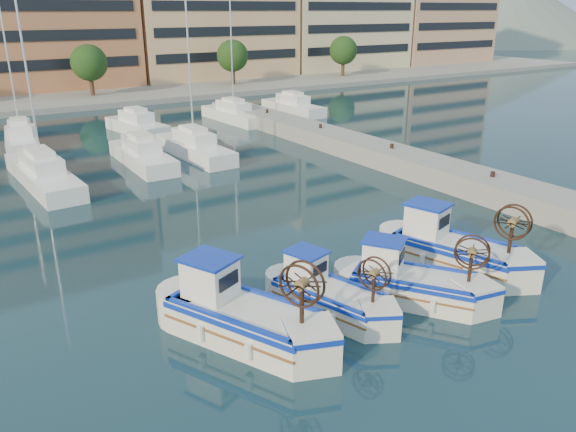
{
  "coord_description": "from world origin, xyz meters",
  "views": [
    {
      "loc": [
        -12.52,
        -12.7,
        9.87
      ],
      "look_at": [
        -0.21,
        6.25,
        1.5
      ],
      "focal_mm": 35.0,
      "sensor_mm": 36.0,
      "label": 1
    }
  ],
  "objects_px": {
    "fishing_boat_a": "(241,314)",
    "fishing_boat_d": "(452,248)",
    "fishing_boat_b": "(328,294)",
    "fishing_boat_c": "(411,281)"
  },
  "relations": [
    {
      "from": "fishing_boat_a",
      "to": "fishing_boat_d",
      "type": "bearing_deg",
      "value": -24.71
    },
    {
      "from": "fishing_boat_b",
      "to": "fishing_boat_c",
      "type": "bearing_deg",
      "value": -33.84
    },
    {
      "from": "fishing_boat_c",
      "to": "fishing_boat_d",
      "type": "distance_m",
      "value": 3.48
    },
    {
      "from": "fishing_boat_d",
      "to": "fishing_boat_a",
      "type": "bearing_deg",
      "value": 162.26
    },
    {
      "from": "fishing_boat_c",
      "to": "fishing_boat_d",
      "type": "bearing_deg",
      "value": -16.87
    },
    {
      "from": "fishing_boat_c",
      "to": "fishing_boat_b",
      "type": "bearing_deg",
      "value": 127.91
    },
    {
      "from": "fishing_boat_a",
      "to": "fishing_boat_d",
      "type": "relative_size",
      "value": 1.02
    },
    {
      "from": "fishing_boat_b",
      "to": "fishing_boat_d",
      "type": "bearing_deg",
      "value": -15.27
    },
    {
      "from": "fishing_boat_b",
      "to": "fishing_boat_d",
      "type": "xyz_separation_m",
      "value": [
        6.29,
        0.13,
        0.16
      ]
    },
    {
      "from": "fishing_boat_a",
      "to": "fishing_boat_d",
      "type": "distance_m",
      "value": 9.56
    }
  ]
}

